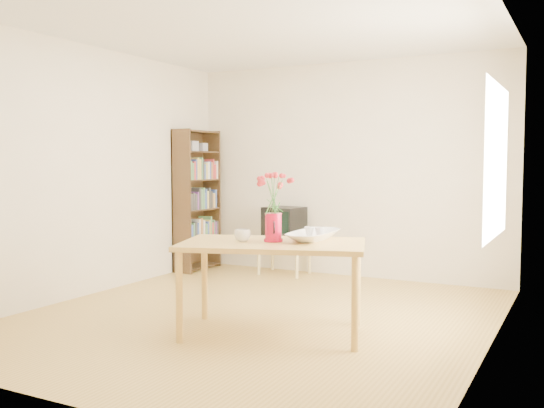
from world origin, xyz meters
The scene contains 11 objects.
room centered at (0.03, 0.00, 1.30)m, with size 4.50×4.50×4.50m.
table centered at (0.38, -0.42, 0.67)m, with size 1.65×1.25×0.75m.
tv_stand centered at (-0.70, 1.97, 0.39)m, with size 0.60×0.45×0.46m.
bookshelf centered at (-1.85, 1.75, 0.84)m, with size 0.28×0.70×1.80m.
pitcher centered at (0.37, -0.38, 0.86)m, with size 0.15×0.21×0.23m.
flowers centered at (0.37, -0.39, 1.16)m, with size 0.27×0.27×0.38m, color #C02D36, non-canonical shape.
mug centered at (0.15, -0.51, 0.80)m, with size 0.13×0.13×0.10m, color white.
bowl centered at (0.62, -0.15, 0.97)m, with size 0.46×0.46×0.43m, color white.
teacup_a centered at (0.58, -0.15, 0.92)m, with size 0.07×0.07×0.06m, color white.
teacup_b centered at (0.67, -0.13, 0.92)m, with size 0.07×0.07×0.06m, color white.
television centered at (-0.70, 1.98, 0.65)m, with size 0.48×0.46×0.38m.
Camera 1 is at (2.61, -4.71, 1.40)m, focal length 40.00 mm.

